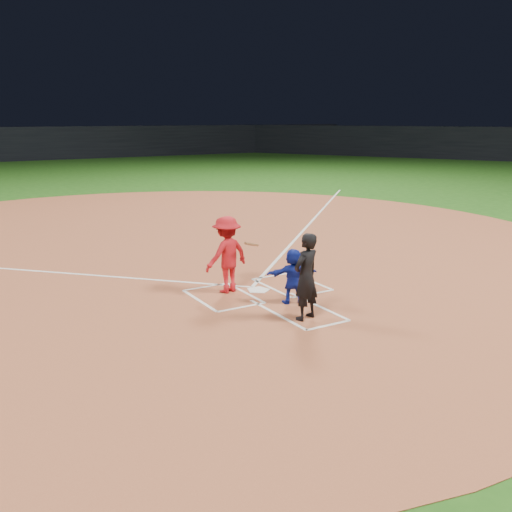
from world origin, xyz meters
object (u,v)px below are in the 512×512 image
batter_at_plate (227,254)px  umpire (306,277)px  home_plate (258,290)px  catcher (293,276)px

batter_at_plate → umpire: bearing=-78.6°
home_plate → umpire: size_ratio=0.33×
batter_at_plate → home_plate: bearing=-23.7°
umpire → catcher: bearing=-126.9°
catcher → umpire: size_ratio=0.69×
umpire → batter_at_plate: size_ratio=0.99×
home_plate → batter_at_plate: 1.19m
catcher → umpire: umpire is taller
catcher → batter_at_plate: bearing=-41.1°
batter_at_plate → catcher: bearing=-59.8°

